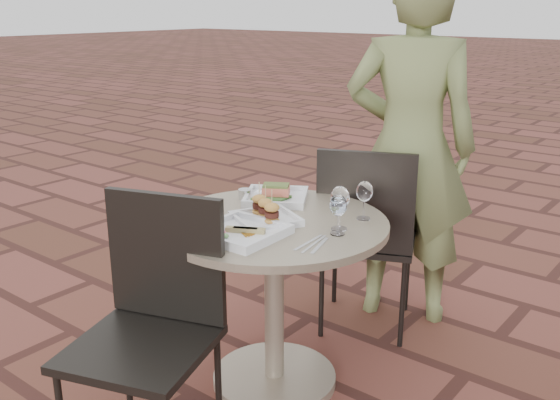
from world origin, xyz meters
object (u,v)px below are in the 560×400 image
Objects in this scene: diner at (410,148)px; plate_salmon at (276,196)px; chair_far at (367,226)px; plate_tuna at (241,231)px; chair_near at (153,309)px; cafe_table at (274,278)px; plate_sliders at (266,214)px.

plate_salmon is at bearing 45.95° from diner.
plate_tuna is (-0.06, -0.81, 0.20)m from chair_far.
chair_near is 0.80m from plate_salmon.
cafe_table is at bearing 63.35° from chair_near.
plate_sliders is 0.18m from plate_tuna.
cafe_table is at bearing -52.71° from plate_salmon.
chair_far is at bearing 59.33° from diner.
chair_near is at bearing -96.68° from plate_sliders.
diner reaches higher than cafe_table.
chair_near is 0.53× the size of diner.
chair_near is at bearing -83.78° from plate_salmon.
chair_far reaches higher than cafe_table.
plate_tuna is (0.01, -0.21, 0.26)m from cafe_table.
plate_salmon is at bearing 77.22° from chair_near.
chair_near reaches higher than plate_tuna.
diner is (0.04, 0.31, 0.33)m from chair_far.
plate_sliders is at bearing 98.50° from plate_tuna.
plate_salmon reaches higher than plate_tuna.
chair_near is 3.05× the size of plate_sliders.
plate_tuna is at bearing -67.63° from plate_salmon.
plate_salmon is (-0.08, 0.77, 0.20)m from chair_near.
plate_tuna is at bearing 57.17° from chair_near.
chair_far is at bearing 64.02° from chair_near.
diner is 1.14m from plate_tuna.
diner is 5.74× the size of plate_sliders.
plate_tuna reaches higher than cafe_table.
chair_far reaches higher than plate_tuna.
chair_near reaches higher than plate_sliders.
plate_tuna is (0.09, 0.36, 0.20)m from chair_near.
plate_salmon is 1.24× the size of plate_tuna.
cafe_table is 0.28m from plate_sliders.
plate_salmon is at bearing 120.80° from plate_sliders.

